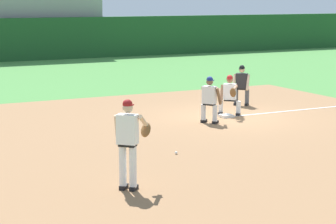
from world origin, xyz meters
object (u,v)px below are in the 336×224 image
(baseball, at_px, (176,153))
(first_baseman, at_px, (230,93))
(first_base_bag, at_px, (226,116))
(umpire, at_px, (242,84))
(pitcher, at_px, (129,139))
(baserunner, at_px, (209,98))

(baseball, bearing_deg, first_baseman, 44.59)
(first_base_bag, distance_m, baseball, 5.36)
(baseball, xyz_separation_m, umpire, (5.55, 5.57, 0.76))
(pitcher, relative_size, baserunner, 1.27)
(first_baseman, bearing_deg, umpire, 46.39)
(pitcher, distance_m, first_baseman, 8.92)
(baserunner, distance_m, umpire, 3.66)
(pitcher, distance_m, baserunner, 7.40)
(first_base_bag, xyz_separation_m, baserunner, (-1.00, -0.63, 0.75))
(first_base_bag, relative_size, pitcher, 0.20)
(baseball, xyz_separation_m, baserunner, (2.80, 3.15, 0.76))
(pitcher, xyz_separation_m, first_baseman, (6.33, 6.28, -0.33))
(first_base_bag, xyz_separation_m, umpire, (1.75, 1.78, 0.75))
(first_base_bag, height_order, first_baseman, first_baseman)
(baserunner, bearing_deg, umpire, 41.23)
(first_baseman, height_order, umpire, umpire)
(pitcher, xyz_separation_m, umpire, (7.79, 7.82, -0.27))
(baseball, relative_size, baserunner, 0.05)
(pitcher, height_order, first_baseman, pitcher)
(pitcher, bearing_deg, umpire, 45.11)
(first_baseman, relative_size, baserunner, 0.92)
(first_baseman, xyz_separation_m, baserunner, (-1.28, -0.87, 0.06))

